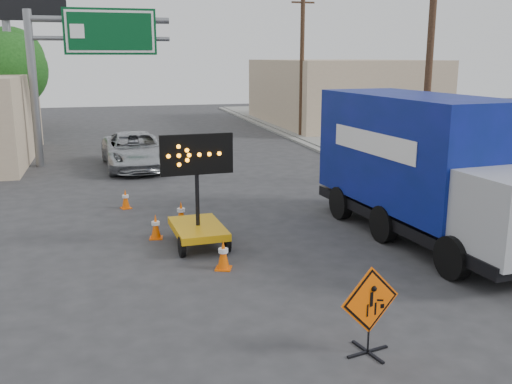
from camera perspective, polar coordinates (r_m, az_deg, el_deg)
name	(u,v)px	position (r m, az deg, el deg)	size (l,w,h in m)	color
ground	(318,327)	(10.77, 6.24, -13.28)	(100.00, 100.00, 0.00)	#2D2D30
curb_right	(348,163)	(26.68, 9.21, 2.93)	(0.40, 60.00, 0.12)	gray
sidewalk_right	(393,160)	(27.69, 13.58, 3.13)	(4.00, 60.00, 0.15)	gray
building_right_far	(339,92)	(42.40, 8.31, 9.83)	(10.00, 14.00, 4.60)	#C0AA8B
highway_gantry	(80,51)	(26.93, -17.17, 13.34)	(6.18, 0.38, 6.90)	slate
billboard	(7,9)	(35.25, -23.62, 16.43)	(6.10, 0.54, 9.85)	slate
utility_pole_near	(429,61)	(22.19, 16.95, 12.47)	(1.80, 0.26, 9.00)	#4C3220
utility_pole_far	(302,59)	(34.92, 4.62, 13.11)	(1.80, 0.26, 9.00)	#4C3220
tree_left_near	(9,70)	(31.28, -23.46, 11.10)	(3.71, 3.71, 6.03)	#4C3220
tree_left_far	(11,60)	(39.34, -23.32, 11.99)	(4.10, 4.10, 6.66)	#4C3220
construction_sign	(370,308)	(9.70, 11.31, -11.31)	(1.13, 0.81, 1.53)	black
arrow_board	(198,221)	(14.87, -5.83, -2.94)	(1.86, 2.13, 2.95)	#CF920B
pickup_truck	(135,150)	(25.81, -12.01, 4.09)	(2.60, 5.63, 1.57)	#AEB1B5
box_truck	(424,175)	(15.84, 16.47, 1.60)	(3.13, 8.24, 3.83)	black
cone_a	(223,255)	(13.29, -3.29, -6.26)	(0.47, 0.47, 0.71)	#FC5C05
cone_b	(156,226)	(15.70, -10.00, -3.41)	(0.40, 0.40, 0.68)	#FC5C05
cone_c	(181,213)	(16.83, -7.50, -2.11)	(0.42, 0.42, 0.71)	#FC5C05
cone_d	(126,199)	(19.00, -12.92, -0.67)	(0.40, 0.40, 0.63)	#FC5C05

